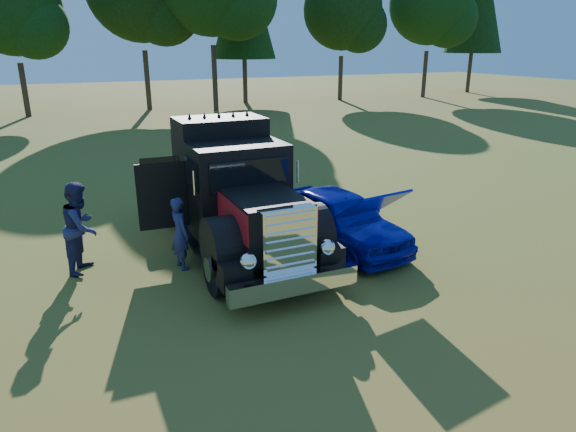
# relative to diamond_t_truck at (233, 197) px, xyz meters

# --- Properties ---
(ground) EXTENTS (120.00, 120.00, 0.00)m
(ground) POSITION_rel_diamond_t_truck_xyz_m (-1.03, -1.99, -1.28)
(ground) COLOR #3F5F1C
(ground) RESTS_ON ground
(diamond_t_truck) EXTENTS (3.38, 7.16, 3.00)m
(diamond_t_truck) POSITION_rel_diamond_t_truck_xyz_m (0.00, 0.00, 0.00)
(diamond_t_truck) COLOR black
(diamond_t_truck) RESTS_ON ground
(hotrod_coupe) EXTENTS (2.18, 4.35, 1.89)m
(hotrod_coupe) POSITION_rel_diamond_t_truck_xyz_m (2.37, -0.86, -0.58)
(hotrod_coupe) COLOR #0835B3
(hotrod_coupe) RESTS_ON ground
(spectator_near) EXTENTS (0.49, 0.65, 1.60)m
(spectator_near) POSITION_rel_diamond_t_truck_xyz_m (-1.39, -0.55, -0.48)
(spectator_near) COLOR navy
(spectator_near) RESTS_ON ground
(spectator_far) EXTENTS (1.07, 1.17, 1.96)m
(spectator_far) POSITION_rel_diamond_t_truck_xyz_m (-3.31, 0.20, -0.30)
(spectator_far) COLOR #1B283F
(spectator_far) RESTS_ON ground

